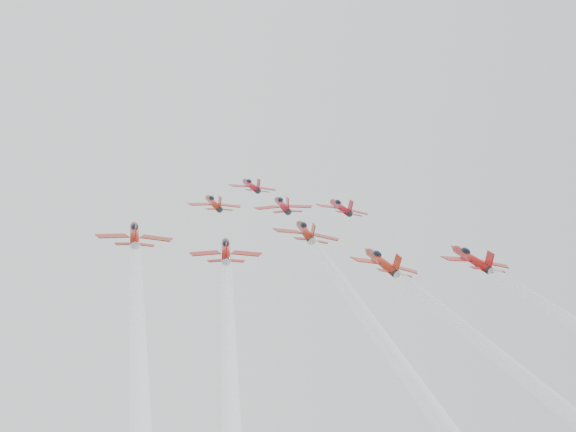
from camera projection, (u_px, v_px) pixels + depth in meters
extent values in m
cylinder|color=#A50F1F|center=(251.00, 186.00, 143.25)|extent=(1.13, 9.17, 6.62)
cone|color=#A50F1F|center=(247.00, 181.00, 149.26)|extent=(1.13, 2.50, 2.19)
cone|color=black|center=(256.00, 191.00, 137.74)|extent=(1.13, 1.65, 1.62)
ellipsoid|color=black|center=(250.00, 182.00, 145.42)|extent=(1.03, 2.39, 2.02)
cube|color=#A50F1F|center=(238.00, 186.00, 141.91)|extent=(4.20, 2.72, 1.11)
cube|color=#A50F1F|center=(266.00, 188.00, 143.04)|extent=(4.20, 2.72, 1.11)
cube|color=#A50F1F|center=(255.00, 184.00, 138.68)|extent=(0.12, 2.67, 2.73)
cube|color=#A50F1F|center=(247.00, 190.00, 138.43)|extent=(2.02, 1.35, 0.64)
cube|color=#A50F1F|center=(262.00, 191.00, 139.02)|extent=(2.02, 1.35, 0.64)
cylinder|color=#AB2010|center=(214.00, 204.00, 120.66)|extent=(1.05, 8.50, 6.14)
cone|color=#AB2010|center=(211.00, 197.00, 126.23)|extent=(1.05, 2.32, 2.03)
cone|color=black|center=(217.00, 210.00, 115.55)|extent=(1.05, 1.53, 1.50)
ellipsoid|color=black|center=(213.00, 198.00, 122.67)|extent=(0.95, 2.22, 1.87)
cube|color=#AB2010|center=(199.00, 203.00, 119.42)|extent=(3.90, 2.52, 1.03)
cube|color=#AB2010|center=(229.00, 206.00, 120.47)|extent=(3.90, 2.52, 1.03)
cube|color=#AB2010|center=(217.00, 202.00, 116.42)|extent=(0.11, 2.48, 2.53)
cube|color=#AB2010|center=(208.00, 208.00, 116.19)|extent=(1.87, 1.25, 0.59)
cube|color=#AB2010|center=(224.00, 210.00, 116.74)|extent=(1.87, 1.25, 0.59)
cylinder|color=#B3111C|center=(283.00, 206.00, 126.55)|extent=(1.19, 9.69, 7.00)
cone|color=#B3111C|center=(276.00, 198.00, 132.90)|extent=(1.19, 2.65, 2.31)
cone|color=black|center=(289.00, 213.00, 120.73)|extent=(1.19, 1.74, 1.71)
ellipsoid|color=black|center=(281.00, 200.00, 128.84)|extent=(1.08, 2.53, 2.13)
cube|color=#B3111C|center=(267.00, 206.00, 125.13)|extent=(4.44, 2.88, 1.17)
cube|color=#B3111C|center=(300.00, 208.00, 126.33)|extent=(4.44, 2.88, 1.17)
cube|color=#B3111C|center=(289.00, 204.00, 121.72)|extent=(0.13, 2.83, 2.89)
cube|color=#B3111C|center=(279.00, 211.00, 121.46)|extent=(2.13, 1.42, 0.67)
cube|color=#B3111C|center=(297.00, 212.00, 122.08)|extent=(2.13, 1.42, 0.67)
cylinder|color=#A70F1C|center=(341.00, 208.00, 131.64)|extent=(1.16, 9.44, 6.82)
cone|color=#A70F1C|center=(333.00, 201.00, 137.82)|extent=(1.16, 2.58, 2.25)
cone|color=black|center=(350.00, 215.00, 125.96)|extent=(1.16, 1.70, 1.67)
ellipsoid|color=black|center=(338.00, 202.00, 133.87)|extent=(1.06, 2.46, 2.08)
cube|color=#A70F1C|center=(327.00, 208.00, 130.26)|extent=(4.33, 2.80, 1.14)
cube|color=#A70F1C|center=(357.00, 210.00, 131.42)|extent=(4.33, 2.80, 1.14)
cube|color=#A70F1C|center=(349.00, 206.00, 126.93)|extent=(0.13, 2.75, 2.81)
cube|color=#A70F1C|center=(340.00, 213.00, 126.67)|extent=(2.08, 1.39, 0.66)
cube|color=#A70F1C|center=(356.00, 214.00, 127.28)|extent=(2.08, 1.39, 0.66)
cylinder|color=maroon|center=(306.00, 232.00, 107.55)|extent=(1.18, 9.59, 6.92)
cone|color=maroon|center=(297.00, 222.00, 113.83)|extent=(1.18, 2.62, 2.29)
cone|color=black|center=(314.00, 242.00, 101.79)|extent=(1.18, 1.73, 1.70)
ellipsoid|color=black|center=(303.00, 225.00, 109.81)|extent=(1.07, 2.50, 2.11)
cube|color=maroon|center=(288.00, 233.00, 106.14)|extent=(4.39, 2.85, 1.16)
cube|color=maroon|center=(326.00, 235.00, 107.33)|extent=(4.39, 2.85, 1.16)
cube|color=maroon|center=(313.00, 231.00, 102.77)|extent=(0.13, 2.80, 2.86)
cube|color=maroon|center=(302.00, 240.00, 102.51)|extent=(2.11, 1.41, 0.67)
cube|color=maroon|center=(323.00, 241.00, 103.12)|extent=(2.11, 1.41, 0.67)
cylinder|color=white|center=(453.00, 402.00, 55.06)|extent=(1.50, 81.22, 54.73)
cylinder|color=maroon|center=(134.00, 235.00, 93.33)|extent=(1.14, 9.24, 6.68)
cone|color=maroon|center=(135.00, 224.00, 99.39)|extent=(1.14, 2.53, 2.21)
cone|color=black|center=(133.00, 246.00, 87.78)|extent=(1.14, 1.66, 1.63)
ellipsoid|color=black|center=(135.00, 227.00, 95.51)|extent=(1.03, 2.41, 2.04)
cube|color=maroon|center=(112.00, 235.00, 91.98)|extent=(4.24, 2.74, 1.12)
cube|color=maroon|center=(156.00, 239.00, 93.12)|extent=(4.24, 2.74, 1.12)
cube|color=maroon|center=(134.00, 234.00, 88.72)|extent=(0.12, 2.70, 2.75)
cube|color=maroon|center=(122.00, 243.00, 88.47)|extent=(2.03, 1.36, 0.64)
cube|color=maroon|center=(146.00, 245.00, 89.06)|extent=(2.03, 1.36, 0.64)
cylinder|color=#9E140F|center=(226.00, 251.00, 90.88)|extent=(1.05, 8.56, 6.19)
cone|color=#9E140F|center=(221.00, 240.00, 96.49)|extent=(1.05, 2.34, 2.05)
cone|color=black|center=(230.00, 263.00, 85.74)|extent=(1.05, 1.54, 1.51)
ellipsoid|color=black|center=(225.00, 243.00, 92.91)|extent=(0.96, 2.23, 1.89)
cube|color=#9E140F|center=(206.00, 252.00, 89.63)|extent=(3.92, 2.54, 1.04)
cube|color=#9E140F|center=(247.00, 255.00, 90.69)|extent=(3.92, 2.54, 1.04)
cube|color=#9E140F|center=(230.00, 251.00, 86.62)|extent=(0.11, 2.50, 2.55)
cube|color=#9E140F|center=(218.00, 260.00, 86.38)|extent=(1.88, 1.26, 0.59)
cube|color=#9E140F|center=(241.00, 262.00, 86.93)|extent=(1.88, 1.26, 0.59)
cylinder|color=#A7220F|center=(382.00, 262.00, 95.16)|extent=(1.12, 9.06, 6.54)
cone|color=#A7220F|center=(369.00, 250.00, 101.09)|extent=(1.12, 2.47, 2.16)
cone|color=black|center=(396.00, 275.00, 89.71)|extent=(1.12, 1.63, 1.60)
ellipsoid|color=black|center=(377.00, 254.00, 97.30)|extent=(1.01, 2.36, 1.99)
cube|color=#A7220F|center=(364.00, 263.00, 93.83)|extent=(4.15, 2.69, 1.10)
cube|color=#A7220F|center=(404.00, 266.00, 94.95)|extent=(4.15, 2.69, 1.10)
cube|color=#A7220F|center=(394.00, 263.00, 90.64)|extent=(0.12, 2.64, 2.70)
cube|color=#A7220F|center=(383.00, 272.00, 90.40)|extent=(1.99, 1.33, 0.63)
cube|color=#A7220F|center=(404.00, 273.00, 90.98)|extent=(1.99, 1.33, 0.63)
cylinder|color=#AA1110|center=(472.00, 259.00, 103.49)|extent=(1.20, 9.71, 7.01)
cone|color=#AA1110|center=(454.00, 247.00, 109.85)|extent=(1.20, 2.65, 2.32)
cone|color=black|center=(491.00, 272.00, 97.65)|extent=(1.20, 1.75, 1.72)
ellipsoid|color=black|center=(466.00, 251.00, 105.78)|extent=(1.09, 2.53, 2.14)
cube|color=#AA1110|center=(456.00, 260.00, 102.07)|extent=(4.45, 2.88, 1.17)
cube|color=#AA1110|center=(494.00, 263.00, 103.27)|extent=(4.45, 2.88, 1.17)
cube|color=#AA1110|center=(489.00, 260.00, 98.65)|extent=(0.13, 2.83, 2.89)
cube|color=#AA1110|center=(478.00, 269.00, 98.38)|extent=(2.14, 1.43, 0.67)
cube|color=#AA1110|center=(498.00, 270.00, 99.00)|extent=(2.14, 1.43, 0.67)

